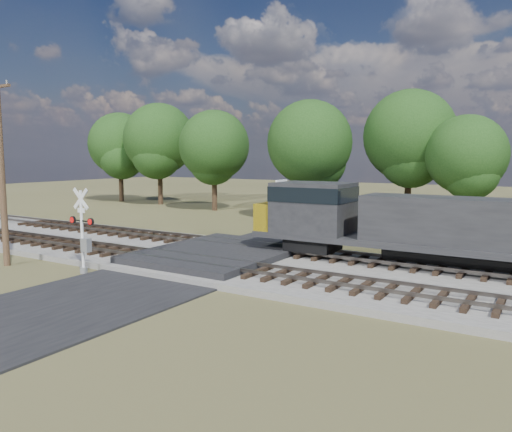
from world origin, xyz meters
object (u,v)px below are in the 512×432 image
Objects in this scene: crossing_signal_far at (349,220)px; equipment_shed at (434,227)px; crossing_signal_near at (84,238)px; utility_pole at (1,166)px.

crossing_signal_far is 5.11m from equipment_shed.
equipment_shed is (4.95, 1.25, -0.26)m from crossing_signal_far.
crossing_signal_near is 19.95m from equipment_shed.
utility_pole reaches higher than equipment_shed.
crossing_signal_near is 16.04m from crossing_signal_far.
crossing_signal_far is 19.96m from utility_pole.
crossing_signal_near reaches higher than equipment_shed.
utility_pole reaches higher than crossing_signal_near.
crossing_signal_far is at bearing 60.90° from crossing_signal_near.
crossing_signal_near is at bearing 13.86° from utility_pole.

